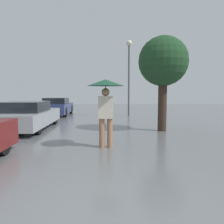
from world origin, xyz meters
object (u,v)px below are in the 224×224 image
at_px(parked_car_middle, 27,116).
at_px(tree, 163,63).
at_px(pedestrian, 106,95).
at_px(parked_car_farthest, 57,107).
at_px(street_lamp, 129,64).

height_order(parked_car_middle, tree, tree).
bearing_deg(pedestrian, parked_car_farthest, 109.14).
xyz_separation_m(parked_car_middle, parked_car_farthest, (0.01, 6.00, 0.02)).
distance_m(parked_car_farthest, tree, 8.96).
distance_m(tree, street_lamp, 5.96).
relative_size(parked_car_middle, street_lamp, 0.89).
height_order(parked_car_middle, street_lamp, street_lamp).
bearing_deg(parked_car_middle, street_lamp, 46.44).
xyz_separation_m(parked_car_farthest, tree, (5.55, -6.71, 2.12)).
relative_size(pedestrian, street_lamp, 0.38).
bearing_deg(tree, parked_car_middle, 172.73).
distance_m(parked_car_farthest, street_lamp, 5.73).
bearing_deg(parked_car_farthest, parked_car_middle, -90.12).
relative_size(parked_car_farthest, tree, 1.13).
bearing_deg(tree, street_lamp, 96.17).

